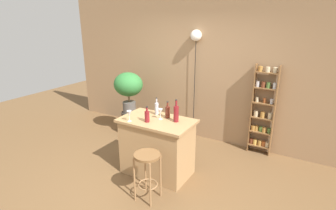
% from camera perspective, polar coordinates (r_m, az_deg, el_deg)
% --- Properties ---
extents(ground, '(12.00, 12.00, 0.00)m').
position_cam_1_polar(ground, '(4.20, -4.55, -16.08)').
color(ground, brown).
extents(back_wall, '(6.40, 0.10, 2.80)m').
position_cam_1_polar(back_wall, '(5.27, 7.29, 7.55)').
color(back_wall, '#997551').
rests_on(back_wall, ground).
extents(kitchen_counter, '(1.12, 0.67, 0.91)m').
position_cam_1_polar(kitchen_counter, '(4.18, -2.35, -8.93)').
color(kitchen_counter, '#A87F51').
rests_on(kitchen_counter, ground).
extents(bar_stool, '(0.35, 0.35, 0.68)m').
position_cam_1_polar(bar_stool, '(3.60, -4.48, -12.88)').
color(bar_stool, '#997047').
rests_on(bar_stool, ground).
extents(spice_shelf, '(0.40, 0.14, 1.63)m').
position_cam_1_polar(spice_shelf, '(4.96, 19.74, -1.39)').
color(spice_shelf, brown).
rests_on(spice_shelf, ground).
extents(plant_stool, '(0.34, 0.34, 0.49)m').
position_cam_1_polar(plant_stool, '(5.68, -8.16, -3.85)').
color(plant_stool, '#2D2823').
rests_on(plant_stool, ground).
extents(potted_plant, '(0.61, 0.55, 0.84)m').
position_cam_1_polar(potted_plant, '(5.43, -8.53, 3.98)').
color(potted_plant, '#514C47').
rests_on(potted_plant, plant_stool).
extents(bottle_soda_blue, '(0.06, 0.06, 0.28)m').
position_cam_1_polar(bottle_soda_blue, '(4.18, -2.45, -0.70)').
color(bottle_soda_blue, '#B2B2B7').
rests_on(bottle_soda_blue, kitchen_counter).
extents(bottle_sauce_amber, '(0.07, 0.07, 0.26)m').
position_cam_1_polar(bottle_sauce_amber, '(4.04, -0.10, -1.45)').
color(bottle_sauce_amber, '#5B2319').
rests_on(bottle_sauce_amber, kitchen_counter).
extents(bottle_spirits_clear, '(0.07, 0.07, 0.24)m').
position_cam_1_polar(bottle_spirits_clear, '(3.90, -4.53, -2.41)').
color(bottle_spirits_clear, maroon).
rests_on(bottle_spirits_clear, kitchen_counter).
extents(bottle_vinegar, '(0.08, 0.08, 0.34)m').
position_cam_1_polar(bottle_vinegar, '(3.88, 1.76, -1.81)').
color(bottle_vinegar, maroon).
rests_on(bottle_vinegar, kitchen_counter).
extents(wine_glass_left, '(0.07, 0.07, 0.16)m').
position_cam_1_polar(wine_glass_left, '(3.98, -1.66, -1.47)').
color(wine_glass_left, silver).
rests_on(wine_glass_left, kitchen_counter).
extents(wine_glass_center, '(0.07, 0.07, 0.16)m').
position_cam_1_polar(wine_glass_center, '(3.94, -8.34, -1.90)').
color(wine_glass_center, silver).
rests_on(wine_glass_center, kitchen_counter).
extents(pendant_globe_light, '(0.21, 0.21, 2.16)m').
position_cam_1_polar(pendant_globe_light, '(5.13, 6.05, 14.33)').
color(pendant_globe_light, black).
rests_on(pendant_globe_light, ground).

